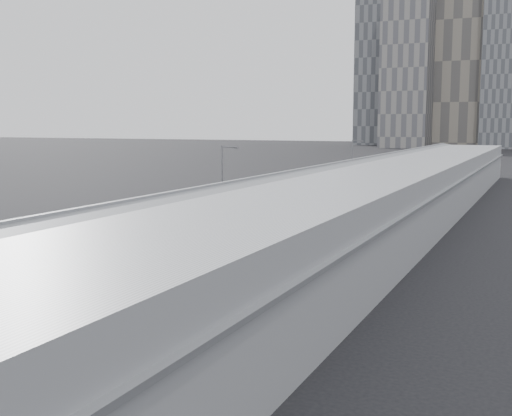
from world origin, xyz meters
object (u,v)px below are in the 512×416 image
Objects in this scene: bus_7 at (390,178)px; street_lamp_far at (353,160)px; bus_1 at (84,284)px; street_lamp_near at (224,180)px; bus_4 at (299,206)px; bus_6 at (367,184)px; bus_8 at (405,174)px; suv at (391,171)px; bus_5 at (340,193)px; shipping_container at (360,174)px; bus_2 at (186,247)px; bus_3 at (256,223)px.

street_lamp_far reaches higher than bus_7.
street_lamp_near is (-6.85, 31.85, 3.56)m from bus_1.
bus_4 reaches higher than bus_6.
bus_1 is at bearing -87.43° from bus_6.
street_lamp_far is at bearing -113.64° from bus_8.
bus_6 reaches higher than bus_7.
suv is at bearing 98.94° from bus_6.
bus_7 is 26.21m from suv.
bus_4 is 15.80m from bus_5.
bus_8 is at bearing 0.10° from shipping_container.
bus_7 reaches higher than shipping_container.
bus_2 is 58.23m from bus_6.
bus_1 is at bearing -90.01° from bus_8.
bus_2 reaches higher than suv.
street_lamp_near reaches higher than bus_6.
bus_5 is (-0.44, 42.89, 0.14)m from bus_2.
bus_3 is 1.07× the size of bus_6.
bus_3 reaches higher than bus_1.
street_lamp_near is at bearing -90.46° from street_lamp_far.
bus_5 is 1.58× the size of street_lamp_near.
shipping_container is at bearing -109.13° from suv.
bus_2 is 1.99× the size of shipping_container.
bus_2 is at bearing -84.89° from shipping_container.
bus_5 is 26.19m from street_lamp_far.
bus_1 is at bearing -91.74° from bus_7.
street_lamp_far reaches higher than bus_2.
shipping_container is at bearing 97.66° from bus_2.
bus_4 is 2.17× the size of shipping_container.
street_lamp_near is (-5.69, -39.47, 3.53)m from bus_6.
bus_7 is (0.44, 14.61, -0.07)m from bus_6.
bus_1 is at bearing -95.47° from suv.
bus_6 is at bearing 92.33° from bus_2.
bus_6 is at bearing 81.80° from street_lamp_near.
street_lamp_near reaches higher than bus_4.
bus_1 is 111.72m from suv.
bus_1 is 2.03× the size of shipping_container.
bus_3 is 1.67× the size of street_lamp_far.
bus_1 is 0.93× the size of bus_3.
bus_5 is 1.10× the size of bus_7.
bus_6 is at bearing -92.61° from bus_8.
bus_1 is 56.00m from bus_5.
bus_1 is at bearing -86.18° from bus_2.
bus_8 is (1.11, 24.73, -0.16)m from bus_6.
street_lamp_far reaches higher than bus_5.
bus_4 is 1.66× the size of street_lamp_far.
bus_1 is 32.78m from street_lamp_near.
bus_5 is at bearing -91.30° from bus_8.
bus_4 is 71.54m from suv.
bus_8 reaches higher than suv.
shipping_container is (-2.73, 14.50, -3.58)m from street_lamp_far.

